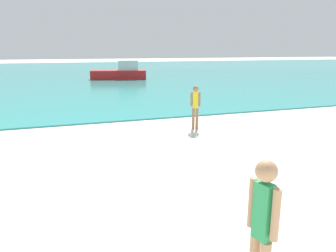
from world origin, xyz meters
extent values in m
cube|color=teal|center=(0.00, 42.64, 0.03)|extent=(160.00, 60.00, 0.06)
cube|color=#2DA35B|center=(-0.37, 3.23, 1.13)|extent=(0.15, 0.21, 0.62)
sphere|color=tan|center=(-0.37, 3.23, 1.57)|extent=(0.22, 0.22, 0.22)
cylinder|color=tan|center=(-0.40, 3.38, 1.17)|extent=(0.08, 0.08, 0.55)
cylinder|color=tan|center=(-0.33, 3.08, 1.17)|extent=(0.08, 0.08, 0.55)
cylinder|color=#936B4C|center=(2.13, 10.74, 0.37)|extent=(0.10, 0.10, 0.75)
cylinder|color=#936B4C|center=(2.25, 10.69, 0.37)|extent=(0.10, 0.10, 0.75)
cube|color=yellow|center=(2.19, 10.71, 1.02)|extent=(0.20, 0.16, 0.56)
sphere|color=#936B4C|center=(2.19, 10.71, 1.42)|extent=(0.20, 0.20, 0.20)
cylinder|color=#936B4C|center=(2.06, 10.76, 1.06)|extent=(0.07, 0.07, 0.50)
cylinder|color=#936B4C|center=(2.32, 10.67, 1.06)|extent=(0.07, 0.07, 0.50)
cube|color=red|center=(3.04, 30.23, 0.46)|extent=(5.26, 2.72, 0.80)
cube|color=silver|center=(3.92, 30.02, 1.32)|extent=(2.02, 1.51, 0.90)
camera|label=1|loc=(-2.22, 0.81, 2.72)|focal=33.68mm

